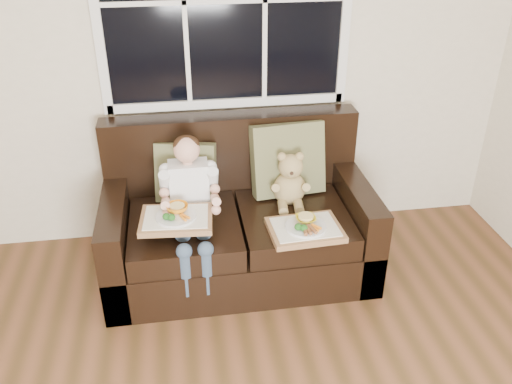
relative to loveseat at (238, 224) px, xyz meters
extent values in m
cube|color=beige|center=(-0.28, 0.48, 1.04)|extent=(4.50, 0.02, 2.70)
cube|color=black|center=(0.00, 0.47, 1.34)|extent=(1.50, 0.02, 1.25)
cube|color=silver|center=(0.00, 0.45, 0.69)|extent=(1.58, 0.04, 0.06)
cube|color=silver|center=(-0.78, 0.45, 1.34)|extent=(0.06, 0.04, 1.37)
cube|color=silver|center=(0.00, 0.45, 1.34)|extent=(1.50, 0.03, 0.03)
cube|color=black|center=(0.00, -0.07, -0.16)|extent=(1.70, 0.90, 0.30)
cube|color=black|center=(-0.78, -0.07, -0.01)|extent=(0.15, 0.90, 0.60)
cube|color=black|center=(0.77, -0.07, -0.01)|extent=(0.15, 0.90, 0.60)
cube|color=black|center=(0.00, 0.31, 0.32)|extent=(1.70, 0.18, 0.66)
cube|color=black|center=(-0.35, -0.15, 0.07)|extent=(0.68, 0.72, 0.15)
cube|color=black|center=(0.35, -0.15, 0.07)|extent=(0.68, 0.72, 0.15)
cube|color=#686740|center=(-0.32, 0.15, 0.33)|extent=(0.42, 0.26, 0.40)
cube|color=#686740|center=(0.36, 0.15, 0.38)|extent=(0.50, 0.27, 0.50)
cube|color=white|center=(-0.30, -0.02, 0.32)|extent=(0.24, 0.15, 0.34)
sphere|color=#DEA188|center=(-0.30, -0.03, 0.58)|extent=(0.16, 0.16, 0.16)
ellipsoid|color=#321D10|center=(-0.30, -0.01, 0.60)|extent=(0.16, 0.16, 0.11)
cylinder|color=#324358|center=(-0.36, -0.20, 0.18)|extent=(0.09, 0.30, 0.09)
cylinder|color=#324358|center=(-0.24, -0.20, 0.18)|extent=(0.09, 0.30, 0.09)
cylinder|color=#324358|center=(-0.36, -0.48, 0.00)|extent=(0.08, 0.08, 0.28)
cylinder|color=#324358|center=(-0.24, -0.48, 0.00)|extent=(0.08, 0.08, 0.28)
cylinder|color=#DEA188|center=(-0.45, -0.13, 0.36)|extent=(0.06, 0.30, 0.23)
cylinder|color=#DEA188|center=(-0.16, -0.13, 0.36)|extent=(0.06, 0.30, 0.23)
ellipsoid|color=tan|center=(0.35, 0.01, 0.24)|extent=(0.23, 0.21, 0.22)
sphere|color=tan|center=(0.35, 0.00, 0.41)|extent=(0.18, 0.18, 0.16)
sphere|color=tan|center=(0.29, 0.00, 0.47)|extent=(0.06, 0.06, 0.06)
sphere|color=tan|center=(0.40, 0.00, 0.47)|extent=(0.06, 0.06, 0.06)
sphere|color=tan|center=(0.35, -0.06, 0.39)|extent=(0.06, 0.06, 0.06)
sphere|color=black|center=(0.35, -0.09, 0.40)|extent=(0.02, 0.02, 0.02)
cylinder|color=tan|center=(0.29, -0.11, 0.17)|extent=(0.08, 0.13, 0.06)
cylinder|color=tan|center=(0.40, -0.11, 0.17)|extent=(0.08, 0.13, 0.06)
cube|color=#9E7147|center=(-0.39, -0.28, 0.25)|extent=(0.44, 0.35, 0.03)
cube|color=silver|center=(-0.39, -0.28, 0.27)|extent=(0.39, 0.30, 0.01)
cylinder|color=silver|center=(-0.39, -0.29, 0.28)|extent=(0.24, 0.24, 0.01)
imported|color=orange|center=(-0.38, -0.25, 0.31)|extent=(0.14, 0.14, 0.04)
cylinder|color=#F8D587|center=(-0.38, -0.25, 0.31)|extent=(0.09, 0.09, 0.02)
ellipsoid|color=#215B1C|center=(-0.45, -0.33, 0.31)|extent=(0.04, 0.04, 0.04)
ellipsoid|color=#215B1C|center=(-0.42, -0.35, 0.31)|extent=(0.04, 0.04, 0.04)
cylinder|color=orange|center=(-0.35, -0.34, 0.30)|extent=(0.05, 0.06, 0.02)
cube|color=#9E7147|center=(0.36, -0.37, 0.16)|extent=(0.45, 0.35, 0.04)
cube|color=silver|center=(0.36, -0.37, 0.18)|extent=(0.39, 0.30, 0.01)
cylinder|color=silver|center=(0.36, -0.38, 0.19)|extent=(0.25, 0.25, 0.02)
imported|color=gold|center=(0.37, -0.33, 0.21)|extent=(0.13, 0.13, 0.03)
cylinder|color=#F8D587|center=(0.37, -0.33, 0.22)|extent=(0.09, 0.09, 0.02)
ellipsoid|color=#215B1C|center=(0.31, -0.42, 0.22)|extent=(0.05, 0.05, 0.04)
ellipsoid|color=#215B1C|center=(0.34, -0.43, 0.22)|extent=(0.05, 0.05, 0.04)
cylinder|color=orange|center=(0.41, -0.42, 0.21)|extent=(0.05, 0.07, 0.02)
cylinder|color=#9B5F32|center=(0.36, -0.44, 0.21)|extent=(0.03, 0.09, 0.02)
camera|label=1|loc=(-0.35, -3.00, 1.95)|focal=38.00mm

